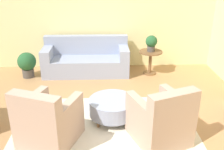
% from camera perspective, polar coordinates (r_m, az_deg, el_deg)
% --- Properties ---
extents(ground_plane, '(16.00, 16.00, 0.00)m').
position_cam_1_polar(ground_plane, '(4.82, -1.58, -10.87)').
color(ground_plane, '#AD7F51').
extents(wall_back, '(9.96, 0.12, 2.80)m').
position_cam_1_polar(wall_back, '(7.15, -1.95, 12.75)').
color(wall_back, beige).
rests_on(wall_back, ground_plane).
extents(rug, '(3.19, 2.05, 0.01)m').
position_cam_1_polar(rug, '(4.81, -1.58, -10.82)').
color(rug, beige).
rests_on(rug, ground_plane).
extents(couch, '(2.20, 0.85, 0.94)m').
position_cam_1_polar(couch, '(6.91, -5.64, 3.19)').
color(couch, '#8E99B2').
rests_on(couch, ground_plane).
extents(armchair_left, '(1.05, 1.10, 1.00)m').
position_cam_1_polar(armchair_left, '(4.31, -13.79, -10.12)').
color(armchair_left, tan).
rests_on(armchair_left, rug).
extents(armchair_right, '(1.05, 1.10, 1.00)m').
position_cam_1_polar(armchair_right, '(4.31, 10.62, -9.77)').
color(armchair_right, tan).
rests_on(armchair_right, rug).
extents(ottoman_table, '(0.86, 0.86, 0.41)m').
position_cam_1_polar(ottoman_table, '(4.84, 0.08, -6.87)').
color(ottoman_table, '#8E99B2').
rests_on(ottoman_table, rug).
extents(side_table, '(0.59, 0.59, 0.62)m').
position_cam_1_polar(side_table, '(6.86, 8.36, 3.64)').
color(side_table, brown).
rests_on(side_table, ground_plane).
extents(potted_plant_on_side_table, '(0.29, 0.29, 0.41)m').
position_cam_1_polar(potted_plant_on_side_table, '(6.73, 8.56, 7.00)').
color(potted_plant_on_side_table, '#4C4742').
rests_on(potted_plant_on_side_table, side_table).
extents(potted_plant_floor, '(0.46, 0.46, 0.65)m').
position_cam_1_polar(potted_plant_floor, '(6.94, -18.02, 2.43)').
color(potted_plant_floor, '#4C4742').
rests_on(potted_plant_floor, ground_plane).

